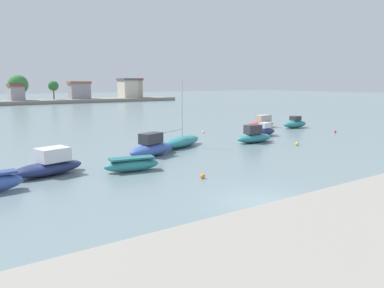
{
  "coord_description": "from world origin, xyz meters",
  "views": [
    {
      "loc": [
        -13.2,
        -13.09,
        6.0
      ],
      "look_at": [
        5.52,
        14.03,
        0.53
      ],
      "focal_mm": 34.88,
      "sensor_mm": 36.0,
      "label": 1
    }
  ],
  "objects": [
    {
      "name": "moored_boat_4",
      "position": [
        5.68,
        15.94,
        0.51
      ],
      "size": [
        5.73,
        3.88,
        6.34
      ],
      "rotation": [
        0.0,
        0.0,
        0.44
      ],
      "color": "teal",
      "rests_on": "ground"
    },
    {
      "name": "moored_boat_1",
      "position": [
        -7.38,
        11.83,
        0.66
      ],
      "size": [
        5.15,
        2.94,
        1.76
      ],
      "rotation": [
        0.0,
        0.0,
        0.24
      ],
      "color": "navy",
      "rests_on": "ground"
    },
    {
      "name": "mooring_buoy_3",
      "position": [
        15.21,
        10.24,
        0.16
      ],
      "size": [
        0.33,
        0.33,
        0.33
      ],
      "primitive_type": "sphere",
      "color": "yellow",
      "rests_on": "ground"
    },
    {
      "name": "moored_boat_5",
      "position": [
        13.05,
        13.91,
        0.63
      ],
      "size": [
        4.3,
        1.72,
        1.79
      ],
      "rotation": [
        0.0,
        0.0,
        -0.04
      ],
      "color": "teal",
      "rests_on": "ground"
    },
    {
      "name": "moored_boat_8",
      "position": [
        26.17,
        19.76,
        0.59
      ],
      "size": [
        3.96,
        1.63,
        1.57
      ],
      "rotation": [
        0.0,
        0.0,
        -0.03
      ],
      "color": "teal",
      "rests_on": "ground"
    },
    {
      "name": "moored_boat_6",
      "position": [
        16.93,
        16.64,
        0.54
      ],
      "size": [
        4.56,
        1.97,
        1.5
      ],
      "rotation": [
        0.0,
        0.0,
        0.13
      ],
      "color": "navy",
      "rests_on": "ground"
    },
    {
      "name": "mooring_buoy_0",
      "position": [
        0.34,
        5.33,
        0.16
      ],
      "size": [
        0.31,
        0.31,
        0.31
      ],
      "primitive_type": "sphere",
      "color": "orange",
      "rests_on": "ground"
    },
    {
      "name": "distant_shoreline",
      "position": [
        2.03,
        99.56,
        2.38
      ],
      "size": [
        106.7,
        11.94,
        8.23
      ],
      "color": "gray",
      "rests_on": "ground"
    },
    {
      "name": "ground_plane",
      "position": [
        0.0,
        0.0,
        0.0
      ],
      "size": [
        400.0,
        400.0,
        0.0
      ],
      "primitive_type": "plane",
      "color": "slate"
    },
    {
      "name": "moored_boat_2",
      "position": [
        -2.48,
        9.67,
        0.46
      ],
      "size": [
        3.94,
        1.78,
        0.96
      ],
      "rotation": [
        0.0,
        0.0,
        -0.17
      ],
      "color": "teal",
      "rests_on": "ground"
    },
    {
      "name": "mooring_buoy_1",
      "position": [
        12.93,
        22.4,
        0.15
      ],
      "size": [
        0.3,
        0.3,
        0.3
      ],
      "primitive_type": "sphere",
      "color": "white",
      "rests_on": "ground"
    },
    {
      "name": "moored_boat_7",
      "position": [
        22.52,
        22.51,
        0.59
      ],
      "size": [
        5.5,
        2.28,
        1.66
      ],
      "rotation": [
        0.0,
        0.0,
        0.11
      ],
      "color": "#C63833",
      "rests_on": "ground"
    },
    {
      "name": "mooring_buoy_2",
      "position": [
        26.3,
        13.72,
        0.14
      ],
      "size": [
        0.27,
        0.27,
        0.27
      ],
      "primitive_type": "sphere",
      "color": "red",
      "rests_on": "ground"
    },
    {
      "name": "moored_boat_3",
      "position": [
        1.26,
        13.73,
        0.68
      ],
      "size": [
        5.19,
        3.39,
        1.89
      ],
      "rotation": [
        0.0,
        0.0,
        0.35
      ],
      "color": "#3856A8",
      "rests_on": "ground"
    }
  ]
}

